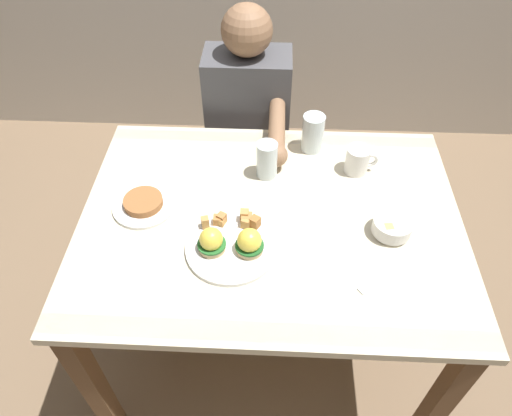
{
  "coord_description": "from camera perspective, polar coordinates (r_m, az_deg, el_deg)",
  "views": [
    {
      "loc": [
        0.0,
        -1.0,
        1.84
      ],
      "look_at": [
        -0.05,
        0.0,
        0.78
      ],
      "focal_mm": 33.06,
      "sensor_mm": 36.0,
      "label": 1
    }
  ],
  "objects": [
    {
      "name": "water_glass_near",
      "position": [
        1.59,
        1.29,
        5.64
      ],
      "size": [
        0.07,
        0.07,
        0.13
      ],
      "color": "silver",
      "rests_on": "dining_table"
    },
    {
      "name": "water_glass_far",
      "position": [
        1.7,
        6.84,
        8.78
      ],
      "size": [
        0.08,
        0.08,
        0.14
      ],
      "color": "silver",
      "rests_on": "dining_table"
    },
    {
      "name": "fork",
      "position": [
        1.37,
        14.5,
        -8.51
      ],
      "size": [
        0.14,
        0.11,
        0.0
      ],
      "color": "silver",
      "rests_on": "dining_table"
    },
    {
      "name": "fruit_bowl",
      "position": [
        1.48,
        16.1,
        -2.17
      ],
      "size": [
        0.12,
        0.12,
        0.06
      ],
      "color": "white",
      "rests_on": "dining_table"
    },
    {
      "name": "ground_plane",
      "position": [
        2.09,
        1.29,
        -14.89
      ],
      "size": [
        6.0,
        6.0,
        0.0
      ],
      "primitive_type": "plane",
      "color": "#7F664C"
    },
    {
      "name": "dining_table",
      "position": [
        1.56,
        1.66,
        -3.74
      ],
      "size": [
        1.2,
        0.9,
        0.74
      ],
      "color": "beige",
      "rests_on": "ground_plane"
    },
    {
      "name": "coffee_mug",
      "position": [
        1.64,
        12.2,
        5.76
      ],
      "size": [
        0.11,
        0.08,
        0.09
      ],
      "color": "white",
      "rests_on": "dining_table"
    },
    {
      "name": "diner_person",
      "position": [
        1.99,
        -0.93,
        10.08
      ],
      "size": [
        0.34,
        0.54,
        1.14
      ],
      "color": "#33333D",
      "rests_on": "ground_plane"
    },
    {
      "name": "eggs_benedict_plate",
      "position": [
        1.38,
        -3.03,
        -4.22
      ],
      "size": [
        0.27,
        0.27,
        0.09
      ],
      "color": "white",
      "rests_on": "dining_table"
    },
    {
      "name": "side_plate",
      "position": [
        1.55,
        -13.47,
        0.47
      ],
      "size": [
        0.2,
        0.2,
        0.04
      ],
      "color": "white",
      "rests_on": "dining_table"
    }
  ]
}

